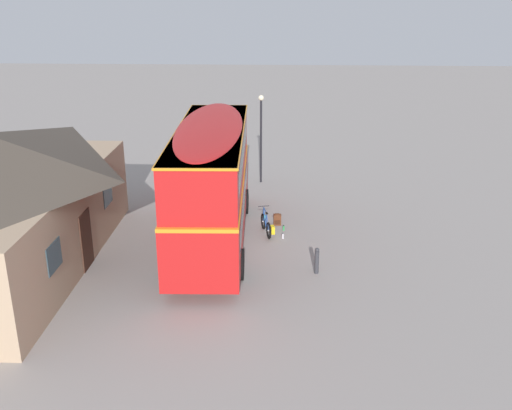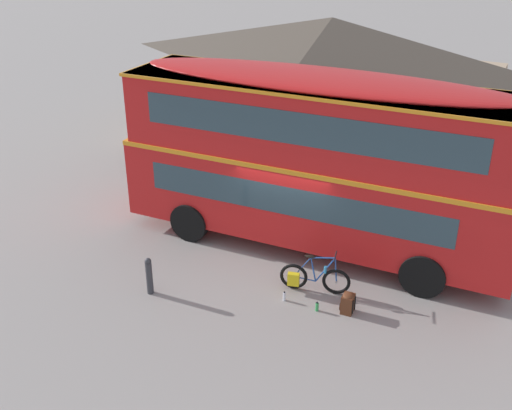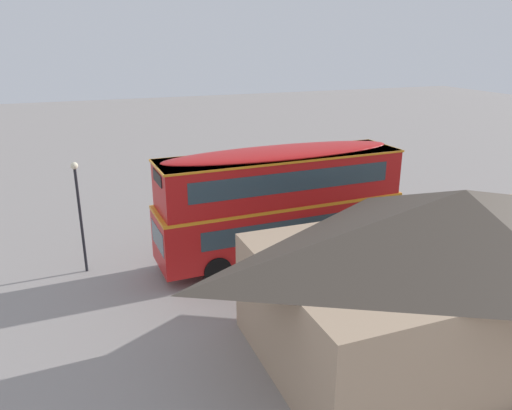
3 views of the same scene
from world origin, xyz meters
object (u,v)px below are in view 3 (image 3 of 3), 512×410
(double_decker_bus, at_px, (280,199))
(street_lamp, at_px, (79,205))
(touring_bicycle, at_px, (244,235))
(backpack_on_ground, at_px, (220,237))
(kerb_bollard, at_px, (295,211))
(water_bottle_clear_plastic, at_px, (248,234))
(water_bottle_green_metal, at_px, (231,236))

(double_decker_bus, height_order, street_lamp, double_decker_bus)
(touring_bicycle, height_order, backpack_on_ground, touring_bicycle)
(backpack_on_ground, xyz_separation_m, kerb_bollard, (-4.49, -1.43, 0.24))
(water_bottle_clear_plastic, height_order, water_bottle_green_metal, water_bottle_clear_plastic)
(street_lamp, distance_m, kerb_bollard, 10.90)
(double_decker_bus, bearing_deg, backpack_on_ground, -53.13)
(double_decker_bus, relative_size, backpack_on_ground, 20.70)
(street_lamp, bearing_deg, water_bottle_clear_plastic, -171.00)
(backpack_on_ground, bearing_deg, touring_bicycle, 158.29)
(backpack_on_ground, relative_size, water_bottle_clear_plastic, 2.09)
(touring_bicycle, relative_size, kerb_bollard, 1.73)
(touring_bicycle, distance_m, street_lamp, 7.38)
(double_decker_bus, xyz_separation_m, kerb_bollard, (-2.59, -3.97, -2.15))
(backpack_on_ground, bearing_deg, water_bottle_clear_plastic, -170.70)
(backpack_on_ground, height_order, water_bottle_green_metal, backpack_on_ground)
(touring_bicycle, relative_size, backpack_on_ground, 3.34)
(touring_bicycle, height_order, street_lamp, street_lamp)
(touring_bicycle, distance_m, kerb_bollard, 3.90)
(water_bottle_clear_plastic, xyz_separation_m, water_bottle_green_metal, (0.84, -0.03, -0.00))
(water_bottle_clear_plastic, bearing_deg, street_lamp, 9.00)
(backpack_on_ground, bearing_deg, water_bottle_green_metal, -157.06)
(double_decker_bus, height_order, kerb_bollard, double_decker_bus)
(water_bottle_green_metal, height_order, kerb_bollard, kerb_bollard)
(double_decker_bus, bearing_deg, water_bottle_clear_plastic, -81.45)
(water_bottle_green_metal, bearing_deg, water_bottle_clear_plastic, 178.06)
(touring_bicycle, bearing_deg, backpack_on_ground, -21.71)
(touring_bicycle, xyz_separation_m, kerb_bollard, (-3.44, -1.85, 0.13))
(touring_bicycle, relative_size, water_bottle_clear_plastic, 6.97)
(street_lamp, height_order, kerb_bollard, street_lamp)
(water_bottle_clear_plastic, bearing_deg, kerb_bollard, -158.44)
(touring_bicycle, relative_size, water_bottle_green_metal, 7.24)
(water_bottle_green_metal, bearing_deg, street_lamp, 10.38)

